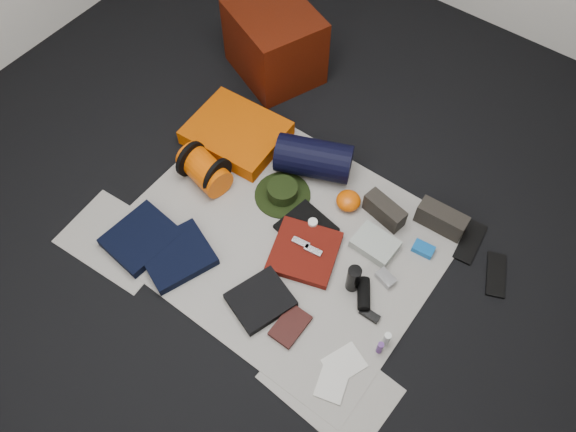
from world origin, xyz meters
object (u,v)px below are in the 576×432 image
Objects in this scene: red_cabinet at (275,43)px; compact_camera at (386,278)px; sleeping_pad at (236,133)px; navy_duffel at (314,158)px; stuff_sack at (204,170)px; water_bottle at (353,279)px; paperback_book at (290,326)px.

red_cabinet is 5.32× the size of compact_camera.
sleeping_pad is at bearing -176.85° from compact_camera.
red_cabinet is 1.29× the size of navy_duffel.
stuff_sack reaches higher than sleeping_pad.
red_cabinet is at bearing 163.42° from compact_camera.
paperback_book is (-0.12, -0.36, -0.07)m from water_bottle.
paperback_book is (0.92, -0.43, -0.07)m from stuff_sack.
red_cabinet is at bearing 129.65° from paperback_book.
water_bottle is 0.39m from paperback_book.
red_cabinet is 1.79m from paperback_book.
red_cabinet is 1.80× the size of stuff_sack.
navy_duffel is at bearing 8.98° from sleeping_pad.
navy_duffel is at bearing 118.63° from paperback_book.
red_cabinet is at bearing 118.98° from navy_duffel.
paperback_book is (0.46, -0.84, -0.10)m from navy_duffel.
compact_camera is at bearing -49.70° from navy_duffel.
compact_camera is at bearing 3.35° from stuff_sack.
navy_duffel is (0.67, -0.52, -0.11)m from red_cabinet.
water_bottle is at bearing -116.40° from compact_camera.
navy_duffel is 0.97m from paperback_book.
sleeping_pad is 5.28× the size of compact_camera.
sleeping_pad is 0.51m from navy_duffel.
navy_duffel reaches higher than water_bottle.
stuff_sack is 2.95× the size of compact_camera.
water_bottle is (0.58, -0.48, -0.02)m from navy_duffel.
stuff_sack is 0.71× the size of navy_duffel.
navy_duffel reaches higher than compact_camera.
stuff_sack is at bearing -54.78° from red_cabinet.
water_bottle is at bearing -62.76° from navy_duffel.
paperback_book is at bearing -108.39° from water_bottle.
red_cabinet reaches higher than compact_camera.
sleeping_pad is 1.28× the size of navy_duffel.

